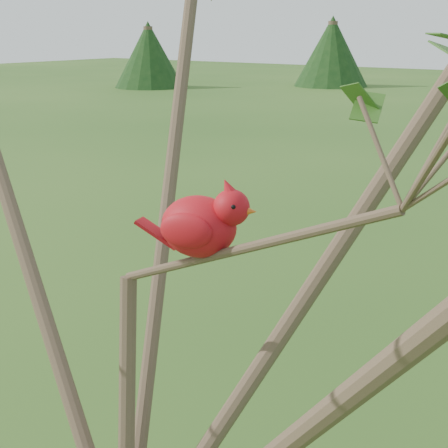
# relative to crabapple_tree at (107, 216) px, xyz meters

# --- Properties ---
(crabapple_tree) EXTENTS (2.35, 2.05, 2.95)m
(crabapple_tree) POSITION_rel_crabapple_tree_xyz_m (0.00, 0.00, 0.00)
(crabapple_tree) COLOR #483326
(crabapple_tree) RESTS_ON ground
(cardinal) EXTENTS (0.24, 0.14, 0.17)m
(cardinal) POSITION_rel_crabapple_tree_xyz_m (0.13, 0.11, -0.02)
(cardinal) COLOR red
(cardinal) RESTS_ON ground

